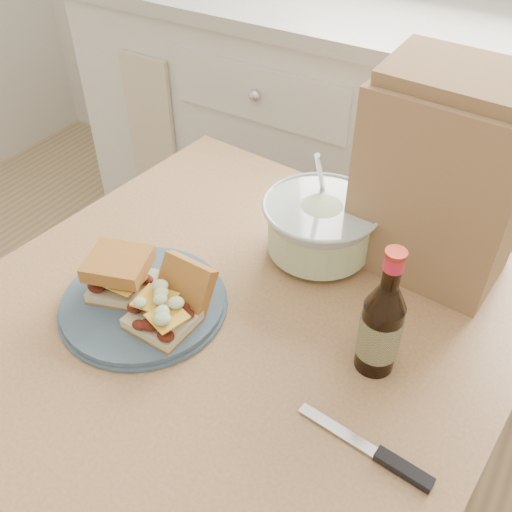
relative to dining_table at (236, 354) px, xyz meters
The scene contains 9 objects.
cabinet_run 1.02m from the dining_table, 83.69° to the left, with size 2.50×0.64×0.94m.
dining_table is the anchor object (origin of this frame).
plate 0.19m from the dining_table, 153.47° to the right, with size 0.27×0.27×0.02m, color #42596B.
sandwich_left 0.25m from the dining_table, 158.90° to the right, with size 0.12×0.12×0.07m.
sandwich_right 0.18m from the dining_table, 134.18° to the right, with size 0.10×0.14×0.08m.
coleslaw_bowl 0.27m from the dining_table, 77.72° to the left, with size 0.21×0.21×0.21m.
beer_bottle 0.31m from the dining_table, ahead, with size 0.06×0.06×0.23m.
knife 0.36m from the dining_table, 20.52° to the right, with size 0.20×0.04×0.01m.
paper_bag 0.46m from the dining_table, 52.73° to the left, with size 0.26×0.17×0.34m, color #99784A.
Camera 1 is at (0.27, 0.15, 1.42)m, focal length 40.00 mm.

